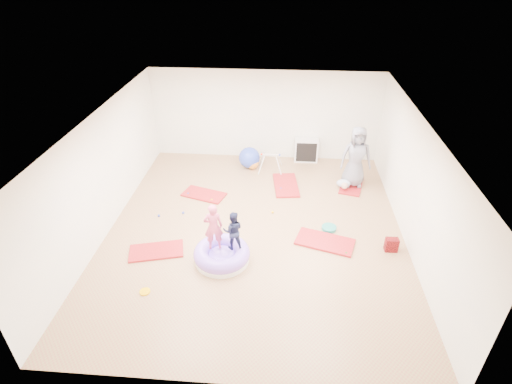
{
  "coord_description": "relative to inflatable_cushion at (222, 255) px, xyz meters",
  "views": [
    {
      "loc": [
        0.62,
        -7.68,
        5.84
      ],
      "look_at": [
        0.0,
        0.3,
        0.9
      ],
      "focal_mm": 28.0,
      "sensor_mm": 36.0,
      "label": 1
    }
  ],
  "objects": [
    {
      "name": "infant_play_gym",
      "position": [
        0.85,
        4.17,
        0.22
      ],
      "size": [
        0.73,
        0.69,
        0.56
      ],
      "rotation": [
        0.0,
        0.0,
        0.18
      ],
      "color": "silver",
      "rests_on": "ground"
    },
    {
      "name": "backpack",
      "position": [
        3.73,
        0.61,
        0.01
      ],
      "size": [
        0.29,
        0.18,
        0.32
      ],
      "primitive_type": "cube",
      "rotation": [
        0.0,
        0.0,
        0.03
      ],
      "color": "#A40D14",
      "rests_on": "ground"
    },
    {
      "name": "ball_pit_balls",
      "position": [
        -0.02,
        1.92,
        -0.12
      ],
      "size": [
        4.63,
        2.74,
        0.06
      ],
      "color": "blue",
      "rests_on": "ground"
    },
    {
      "name": "yellow_toy",
      "position": [
        -1.38,
        -1.06,
        -0.13
      ],
      "size": [
        0.21,
        0.21,
        0.03
      ],
      "primitive_type": "cylinder",
      "color": "#FEBF03",
      "rests_on": "ground"
    },
    {
      "name": "gym_mat_right",
      "position": [
        2.28,
        0.77,
        -0.12
      ],
      "size": [
        1.44,
        1.01,
        0.05
      ],
      "primitive_type": "cube",
      "rotation": [
        0.0,
        0.0,
        -0.3
      ],
      "color": "red",
      "rests_on": "ground"
    },
    {
      "name": "room",
      "position": [
        0.63,
        1.13,
        1.25
      ],
      "size": [
        7.01,
        8.01,
        2.81
      ],
      "color": "#9E8954",
      "rests_on": "ground"
    },
    {
      "name": "gym_mat_mid_left",
      "position": [
        -0.9,
        2.6,
        -0.13
      ],
      "size": [
        1.28,
        0.9,
        0.05
      ],
      "primitive_type": "cube",
      "rotation": [
        0.0,
        0.0,
        -0.31
      ],
      "color": "red",
      "rests_on": "ground"
    },
    {
      "name": "gym_mat_center_back",
      "position": [
        1.34,
        3.28,
        -0.12
      ],
      "size": [
        0.81,
        1.38,
        0.05
      ],
      "primitive_type": "cube",
      "rotation": [
        0.0,
        0.0,
        1.69
      ],
      "color": "red",
      "rests_on": "ground"
    },
    {
      "name": "gym_mat_front_left",
      "position": [
        -1.51,
        0.16,
        -0.13
      ],
      "size": [
        1.29,
        0.87,
        0.05
      ],
      "primitive_type": "cube",
      "rotation": [
        0.0,
        0.0,
        0.25
      ],
      "color": "red",
      "rests_on": "ground"
    },
    {
      "name": "child_pink",
      "position": [
        -0.15,
        0.05,
        0.75
      ],
      "size": [
        0.45,
        0.35,
        1.1
      ],
      "primitive_type": "imported",
      "rotation": [
        0.0,
        0.0,
        3.37
      ],
      "color": "#E25278",
      "rests_on": "inflatable_cushion"
    },
    {
      "name": "adult_caregiver",
      "position": [
        3.23,
        3.45,
        0.77
      ],
      "size": [
        0.88,
        0.6,
        1.74
      ],
      "primitive_type": "imported",
      "rotation": [
        0.0,
        0.0,
        0.06
      ],
      "color": "slate",
      "rests_on": "gym_mat_rear_right"
    },
    {
      "name": "exercise_ball_orange",
      "position": [
        0.3,
        4.25,
        0.04
      ],
      "size": [
        0.38,
        0.38,
        0.38
      ],
      "primitive_type": "sphere",
      "color": "orange",
      "rests_on": "ground"
    },
    {
      "name": "gym_mat_rear_right",
      "position": [
        3.22,
        3.44,
        -0.13
      ],
      "size": [
        0.85,
        1.26,
        0.05
      ],
      "primitive_type": "cube",
      "rotation": [
        0.0,
        0.0,
        1.31
      ],
      "color": "red",
      "rests_on": "ground"
    },
    {
      "name": "cube_shelf",
      "position": [
        1.95,
        4.92,
        0.22
      ],
      "size": [
        0.73,
        0.36,
        0.73
      ],
      "color": "silver",
      "rests_on": "ground"
    },
    {
      "name": "exercise_ball_blue",
      "position": [
        0.2,
        4.35,
        0.17
      ],
      "size": [
        0.65,
        0.65,
        0.65
      ],
      "primitive_type": "sphere",
      "color": "blue",
      "rests_on": "ground"
    },
    {
      "name": "infant",
      "position": [
        2.96,
        3.24,
        0.02
      ],
      "size": [
        0.4,
        0.41,
        0.24
      ],
      "color": "#A6B1CA",
      "rests_on": "gym_mat_rear_right"
    },
    {
      "name": "balance_disc",
      "position": [
        2.41,
        1.3,
        -0.11
      ],
      "size": [
        0.35,
        0.35,
        0.08
      ],
      "primitive_type": "cylinder",
      "color": "#238279",
      "rests_on": "ground"
    },
    {
      "name": "child_navy",
      "position": [
        0.25,
        0.09,
        0.65
      ],
      "size": [
        0.47,
        0.39,
        0.9
      ],
      "primitive_type": "imported",
      "rotation": [
        0.0,
        0.0,
        3.25
      ],
      "color": "#1E2245",
      "rests_on": "inflatable_cushion"
    },
    {
      "name": "inflatable_cushion",
      "position": [
        0.0,
        0.0,
        0.0
      ],
      "size": [
        1.22,
        1.22,
        0.38
      ],
      "rotation": [
        0.0,
        0.0,
        0.14
      ],
      "color": "white",
      "rests_on": "ground"
    }
  ]
}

